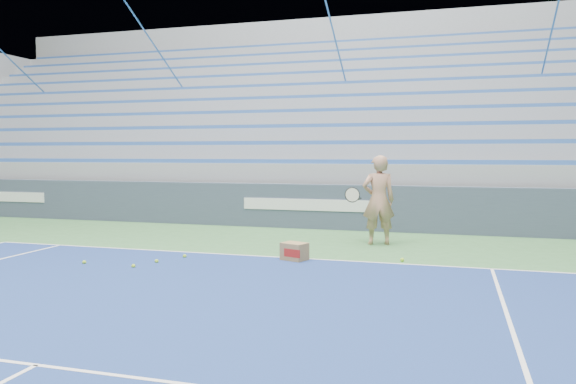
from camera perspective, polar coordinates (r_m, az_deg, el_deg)
The scene contains 9 objects.
sponsor_barrier at distance 13.98m, azimuth 1.92°, elevation -1.45°, with size 30.00×0.32×1.10m.
bleachers at distance 19.51m, azimuth 6.15°, elevation 5.39°, with size 31.00×9.15×7.30m.
tennis_player at distance 11.59m, azimuth 9.16°, elevation -0.81°, with size 0.99×0.92×1.83m.
ball_box at distance 9.83m, azimuth 0.66°, elevation -6.08°, with size 0.50×0.45×0.31m.
tennis_ball_0 at distance 9.87m, azimuth -13.20°, elevation -6.87°, with size 0.07×0.07×0.07m, color #A6D72C.
tennis_ball_1 at distance 9.56m, azimuth -15.43°, elevation -7.26°, with size 0.07×0.07×0.07m, color #A6D72C.
tennis_ball_2 at distance 9.94m, azimuth 11.52°, elevation -6.77°, with size 0.07×0.07×0.07m, color #A6D72C.
tennis_ball_3 at distance 10.12m, azimuth -19.99°, elevation -6.73°, with size 0.07×0.07×0.07m, color #A6D72C.
tennis_ball_4 at distance 10.24m, azimuth -10.46°, elevation -6.43°, with size 0.07×0.07×0.07m, color #A6D72C.
Camera 1 is at (3.48, 2.41, 1.88)m, focal length 35.00 mm.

